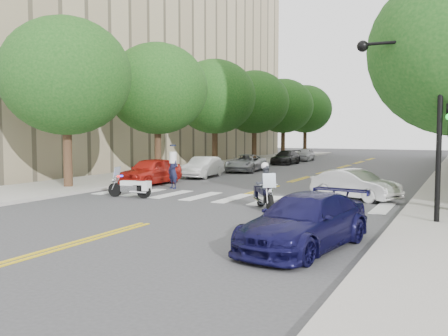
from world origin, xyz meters
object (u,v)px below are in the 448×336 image
Objects in this scene: sedan_blue at (305,222)px; motorcycle_parked at (133,187)px; motorcycle_police at (264,188)px; officer_standing at (173,171)px; convertible at (355,184)px.

motorcycle_parked is at bearing 158.96° from sedan_blue.
motorcycle_parked is at bearing -38.55° from motorcycle_police.
motorcycle_parked is 0.45× the size of sedan_blue.
motorcycle_police is 1.06× the size of officer_standing.
officer_standing reaches higher than motorcycle_parked.
motorcycle_police is 0.41× the size of sedan_blue.
officer_standing is 9.01m from convertible.
convertible is (8.76, 3.69, 0.17)m from motorcycle_parked.
motorcycle_police reaches higher than convertible.
motorcycle_police is 4.79m from convertible.
sedan_blue is at bearing -127.70° from motorcycle_parked.
motorcycle_police is at bearing -9.39° from officer_standing.
sedan_blue is (9.46, -5.84, 0.21)m from motorcycle_parked.
convertible is at bearing -156.24° from motorcycle_police.
motorcycle_parked is at bearing -63.43° from officer_standing.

